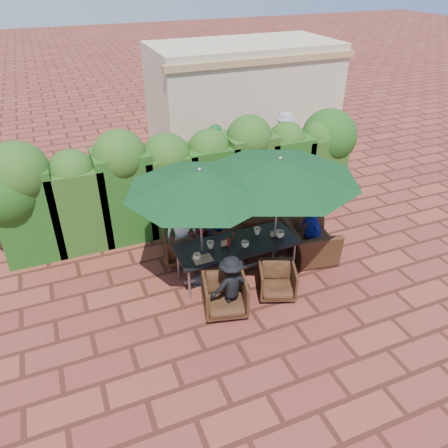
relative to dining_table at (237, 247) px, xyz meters
name	(u,v)px	position (x,y,z in m)	size (l,w,h in m)	color
ground	(228,276)	(-0.18, 0.02, -0.68)	(80.00, 80.00, 0.00)	brown
dining_table	(237,247)	(0.00, 0.00, 0.00)	(2.41, 0.90, 0.75)	black
umbrella_left	(200,181)	(-0.70, 0.04, 1.54)	(2.70, 2.70, 2.46)	gray
umbrella_right	(279,169)	(0.80, -0.05, 1.54)	(3.00, 3.00, 2.46)	gray
chair_far_left	(181,245)	(-0.86, 0.93, -0.31)	(0.71, 0.66, 0.73)	black
chair_far_mid	(222,234)	(0.10, 0.97, -0.30)	(0.73, 0.69, 0.75)	black
chair_far_right	(257,223)	(0.96, 1.01, -0.25)	(0.82, 0.77, 0.84)	black
chair_near_left	(225,293)	(-0.62, -0.88, -0.28)	(0.76, 0.71, 0.78)	black
chair_near_right	(277,279)	(0.46, -0.84, -0.33)	(0.68, 0.63, 0.70)	black
chair_end_right	(310,236)	(1.69, 0.02, -0.18)	(1.13, 0.73, 0.99)	black
adult_far_left	(182,231)	(-0.82, 0.96, 0.00)	(0.66, 0.39, 1.34)	silver
adult_far_mid	(216,227)	(-0.08, 0.90, -0.06)	(0.44, 0.36, 1.23)	#1F2DAA
adult_far_right	(255,217)	(0.89, 1.00, -0.08)	(0.57, 0.35, 1.19)	black
adult_near_left	(231,285)	(-0.53, -0.94, -0.08)	(0.76, 0.35, 1.18)	black
adult_end_right	(312,232)	(1.70, -0.03, -0.07)	(0.72, 0.36, 1.22)	#1F2DAA
child_left	(199,233)	(-0.41, 1.05, -0.21)	(0.33, 0.27, 0.92)	#C24462
child_right	(234,230)	(0.40, 1.02, -0.30)	(0.27, 0.22, 0.76)	#824392
pedestrian_a	(215,154)	(1.18, 4.14, 0.17)	(1.58, 0.56, 1.69)	green
pedestrian_b	(242,146)	(2.15, 4.50, 0.13)	(0.77, 0.47, 1.61)	#C24462
pedestrian_c	(284,139)	(3.51, 4.44, 0.16)	(1.07, 0.49, 1.67)	gray
cup_a	(197,257)	(-0.89, -0.19, 0.13)	(0.15, 0.15, 0.12)	beige
cup_b	(210,245)	(-0.53, 0.06, 0.14)	(0.15, 0.15, 0.14)	beige
cup_c	(245,244)	(0.10, -0.16, 0.13)	(0.15, 0.15, 0.12)	beige
cup_d	(257,231)	(0.52, 0.17, 0.14)	(0.15, 0.15, 0.14)	beige
cup_e	(280,234)	(0.88, -0.12, 0.14)	(0.17, 0.17, 0.14)	beige
ketchup_bottle	(228,242)	(-0.18, 0.00, 0.16)	(0.04, 0.04, 0.17)	#B20C0A
sauce_bottle	(233,237)	(-0.02, 0.14, 0.16)	(0.04, 0.04, 0.17)	#4C230C
serving_tray	(203,259)	(-0.79, -0.24, 0.08)	(0.35, 0.25, 0.02)	#A3724F
number_block_left	(224,243)	(-0.25, 0.04, 0.12)	(0.12, 0.06, 0.10)	tan
number_block_right	(274,234)	(0.79, -0.02, 0.12)	(0.12, 0.06, 0.10)	tan
hedge_wall	(175,173)	(-0.51, 2.34, 0.66)	(9.10, 1.60, 2.54)	#183E11
building	(243,93)	(3.32, 7.01, 0.93)	(6.20, 3.08, 3.20)	beige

